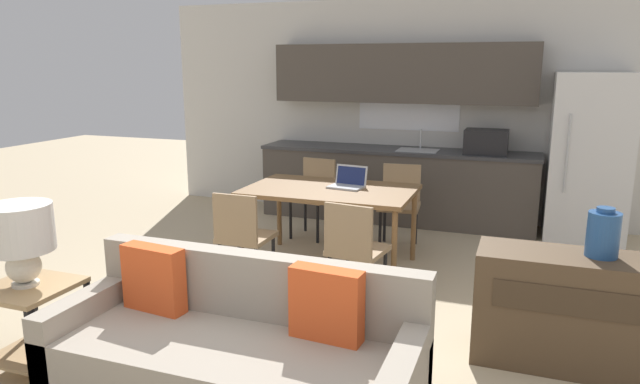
% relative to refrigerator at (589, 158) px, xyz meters
% --- Properties ---
extents(wall_back, '(6.40, 0.07, 2.70)m').
position_rel_refrigerator_xyz_m(wall_back, '(-2.13, 0.41, 0.44)').
color(wall_back, silver).
rests_on(wall_back, ground_plane).
extents(kitchen_counter, '(3.36, 0.65, 2.15)m').
position_rel_refrigerator_xyz_m(kitchen_counter, '(-2.11, 0.11, -0.07)').
color(kitchen_counter, '#4C443D').
rests_on(kitchen_counter, ground_plane).
extents(refrigerator, '(0.81, 0.75, 1.83)m').
position_rel_refrigerator_xyz_m(refrigerator, '(0.00, 0.00, 0.00)').
color(refrigerator, white).
rests_on(refrigerator, ground_plane).
extents(dining_table, '(1.57, 0.99, 0.77)m').
position_rel_refrigerator_xyz_m(dining_table, '(-2.36, -1.77, -0.21)').
color(dining_table, brown).
rests_on(dining_table, ground_plane).
extents(couch, '(2.05, 0.80, 0.85)m').
position_rel_refrigerator_xyz_m(couch, '(-2.07, -4.16, -0.57)').
color(couch, '#3D2D1E').
rests_on(couch, ground_plane).
extents(side_table, '(0.51, 0.51, 0.58)m').
position_rel_refrigerator_xyz_m(side_table, '(-3.47, -4.25, -0.52)').
color(side_table, tan).
rests_on(side_table, ground_plane).
extents(table_lamp, '(0.40, 0.40, 0.51)m').
position_rel_refrigerator_xyz_m(table_lamp, '(-3.49, -4.25, -0.01)').
color(table_lamp, silver).
rests_on(table_lamp, side_table).
extents(credenza, '(1.17, 0.46, 0.75)m').
position_rel_refrigerator_xyz_m(credenza, '(-0.31, -3.01, -0.54)').
color(credenza, brown).
rests_on(credenza, ground_plane).
extents(vase, '(0.19, 0.19, 0.31)m').
position_rel_refrigerator_xyz_m(vase, '(-0.16, -2.98, -0.02)').
color(vase, '#234C84').
rests_on(vase, credenza).
extents(dining_chair_far_left, '(0.47, 0.47, 0.87)m').
position_rel_refrigerator_xyz_m(dining_chair_far_left, '(-2.85, -0.89, -0.42)').
color(dining_chair_far_left, '#997A56').
rests_on(dining_chair_far_left, ground_plane).
extents(dining_chair_near_left, '(0.42, 0.42, 0.87)m').
position_rel_refrigerator_xyz_m(dining_chair_near_left, '(-2.86, -2.58, -0.42)').
color(dining_chair_near_left, '#997A56').
rests_on(dining_chair_near_left, ground_plane).
extents(dining_chair_far_right, '(0.46, 0.46, 0.87)m').
position_rel_refrigerator_xyz_m(dining_chair_far_right, '(-1.86, -0.93, -0.42)').
color(dining_chair_far_right, '#997A56').
rests_on(dining_chair_far_right, ground_plane).
extents(dining_chair_near_right, '(0.47, 0.47, 0.87)m').
position_rel_refrigerator_xyz_m(dining_chair_near_right, '(-1.86, -2.60, -0.42)').
color(dining_chair_near_right, '#997A56').
rests_on(dining_chair_near_right, ground_plane).
extents(laptop, '(0.35, 0.30, 0.20)m').
position_rel_refrigerator_xyz_m(laptop, '(-2.21, -1.65, -0.10)').
color(laptop, '#B7BABC').
rests_on(laptop, dining_table).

